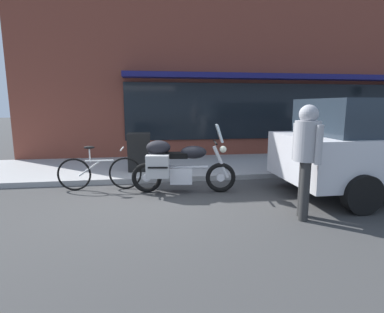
# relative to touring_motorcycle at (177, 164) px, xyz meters

# --- Properties ---
(ground_plane) EXTENTS (80.00, 80.00, 0.00)m
(ground_plane) POSITION_rel_touring_motorcycle_xyz_m (-0.58, -0.41, -0.60)
(ground_plane) COLOR #363636
(storefront_building) EXTENTS (22.01, 0.90, 6.28)m
(storefront_building) POSITION_rel_touring_motorcycle_xyz_m (6.43, 3.89, 2.48)
(storefront_building) COLOR brown
(storefront_building) RESTS_ON ground_plane
(touring_motorcycle) EXTENTS (2.10, 0.65, 1.38)m
(touring_motorcycle) POSITION_rel_touring_motorcycle_xyz_m (0.00, 0.00, 0.00)
(touring_motorcycle) COLOR black
(touring_motorcycle) RESTS_ON ground_plane
(parked_bicycle) EXTENTS (1.72, 0.48, 0.93)m
(parked_bicycle) POSITION_rel_touring_motorcycle_xyz_m (-1.57, 0.44, -0.22)
(parked_bicycle) COLOR black
(parked_bicycle) RESTS_ON ground_plane
(pedestrian_walking) EXTENTS (0.47, 0.54, 1.76)m
(pedestrian_walking) POSITION_rel_touring_motorcycle_xyz_m (1.81, -1.66, 0.52)
(pedestrian_walking) COLOR #2A2A2A
(pedestrian_walking) RESTS_ON ground_plane
(sandwich_board_sign) EXTENTS (0.55, 0.42, 0.96)m
(sandwich_board_sign) POSITION_rel_touring_motorcycle_xyz_m (-0.79, 1.50, 0.01)
(sandwich_board_sign) COLOR black
(sandwich_board_sign) RESTS_ON sidewalk_curb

